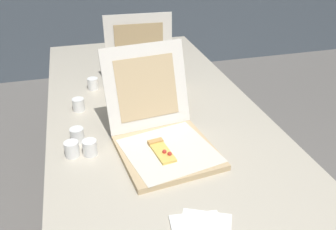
{
  "coord_description": "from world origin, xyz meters",
  "views": [
    {
      "loc": [
        -0.32,
        -0.83,
        1.55
      ],
      "look_at": [
        0.02,
        0.43,
        0.82
      ],
      "focal_mm": 38.18,
      "sensor_mm": 36.0,
      "label": 1
    }
  ],
  "objects_px": {
    "table": "(155,119)",
    "cup_white_near_center": "(77,135)",
    "cup_white_far": "(93,84)",
    "cup_white_near_left": "(72,149)",
    "cup_white_near_right": "(90,148)",
    "cup_white_mid": "(79,105)",
    "pizza_box_front": "(163,137)",
    "pizza_box_middle": "(143,84)"
  },
  "relations": [
    {
      "from": "cup_white_near_right",
      "to": "cup_white_near_center",
      "type": "relative_size",
      "value": 1.0
    },
    {
      "from": "cup_white_near_left",
      "to": "cup_white_near_center",
      "type": "bearing_deg",
      "value": 75.41
    },
    {
      "from": "cup_white_near_center",
      "to": "cup_white_near_right",
      "type": "bearing_deg",
      "value": -67.39
    },
    {
      "from": "cup_white_mid",
      "to": "cup_white_near_right",
      "type": "height_order",
      "value": "same"
    },
    {
      "from": "cup_white_near_right",
      "to": "cup_white_far",
      "type": "xyz_separation_m",
      "value": [
        0.06,
        0.58,
        0.0
      ]
    },
    {
      "from": "cup_white_mid",
      "to": "cup_white_near_right",
      "type": "distance_m",
      "value": 0.37
    },
    {
      "from": "table",
      "to": "cup_white_far",
      "type": "distance_m",
      "value": 0.41
    },
    {
      "from": "pizza_box_middle",
      "to": "cup_white_mid",
      "type": "distance_m",
      "value": 0.34
    },
    {
      "from": "pizza_box_middle",
      "to": "cup_white_near_left",
      "type": "xyz_separation_m",
      "value": [
        -0.37,
        -0.45,
        -0.02
      ]
    },
    {
      "from": "table",
      "to": "cup_white_near_center",
      "type": "bearing_deg",
      "value": -154.49
    },
    {
      "from": "cup_white_near_left",
      "to": "cup_white_far",
      "type": "height_order",
      "value": "same"
    },
    {
      "from": "cup_white_mid",
      "to": "cup_white_near_right",
      "type": "bearing_deg",
      "value": -86.36
    },
    {
      "from": "cup_white_mid",
      "to": "cup_white_far",
      "type": "relative_size",
      "value": 1.0
    },
    {
      "from": "cup_white_near_left",
      "to": "cup_white_near_right",
      "type": "bearing_deg",
      "value": -7.19
    },
    {
      "from": "cup_white_mid",
      "to": "cup_white_near_center",
      "type": "xyz_separation_m",
      "value": [
        -0.02,
        -0.26,
        0.0
      ]
    },
    {
      "from": "table",
      "to": "pizza_box_front",
      "type": "xyz_separation_m",
      "value": [
        -0.04,
        -0.3,
        0.1
      ]
    },
    {
      "from": "cup_white_near_right",
      "to": "cup_white_near_center",
      "type": "bearing_deg",
      "value": 112.61
    },
    {
      "from": "pizza_box_middle",
      "to": "cup_white_near_left",
      "type": "bearing_deg",
      "value": -126.01
    },
    {
      "from": "cup_white_near_center",
      "to": "pizza_box_front",
      "type": "bearing_deg",
      "value": -22.82
    },
    {
      "from": "pizza_box_front",
      "to": "pizza_box_middle",
      "type": "height_order",
      "value": "pizza_box_middle"
    },
    {
      "from": "table",
      "to": "cup_white_far",
      "type": "xyz_separation_m",
      "value": [
        -0.25,
        0.31,
        0.08
      ]
    },
    {
      "from": "cup_white_near_left",
      "to": "cup_white_near_center",
      "type": "distance_m",
      "value": 0.1
    },
    {
      "from": "pizza_box_front",
      "to": "cup_white_mid",
      "type": "relative_size",
      "value": 8.29
    },
    {
      "from": "pizza_box_middle",
      "to": "cup_white_near_right",
      "type": "xyz_separation_m",
      "value": [
        -0.3,
        -0.46,
        -0.02
      ]
    },
    {
      "from": "table",
      "to": "cup_white_mid",
      "type": "bearing_deg",
      "value": 164.37
    },
    {
      "from": "cup_white_far",
      "to": "table",
      "type": "bearing_deg",
      "value": -51.02
    },
    {
      "from": "table",
      "to": "pizza_box_middle",
      "type": "distance_m",
      "value": 0.22
    },
    {
      "from": "pizza_box_front",
      "to": "cup_white_near_left",
      "type": "height_order",
      "value": "pizza_box_front"
    },
    {
      "from": "cup_white_near_right",
      "to": "cup_white_far",
      "type": "height_order",
      "value": "same"
    },
    {
      "from": "pizza_box_middle",
      "to": "cup_white_near_left",
      "type": "distance_m",
      "value": 0.59
    },
    {
      "from": "pizza_box_middle",
      "to": "cup_white_far",
      "type": "height_order",
      "value": "pizza_box_middle"
    },
    {
      "from": "cup_white_mid",
      "to": "cup_white_near_left",
      "type": "xyz_separation_m",
      "value": [
        -0.04,
        -0.36,
        0.0
      ]
    },
    {
      "from": "pizza_box_middle",
      "to": "cup_white_near_center",
      "type": "height_order",
      "value": "pizza_box_middle"
    },
    {
      "from": "pizza_box_front",
      "to": "cup_white_near_left",
      "type": "distance_m",
      "value": 0.34
    },
    {
      "from": "pizza_box_front",
      "to": "cup_white_near_left",
      "type": "bearing_deg",
      "value": 166.49
    },
    {
      "from": "pizza_box_front",
      "to": "cup_white_mid",
      "type": "height_order",
      "value": "pizza_box_front"
    },
    {
      "from": "pizza_box_front",
      "to": "cup_white_near_center",
      "type": "bearing_deg",
      "value": 150.42
    },
    {
      "from": "table",
      "to": "pizza_box_front",
      "type": "distance_m",
      "value": 0.32
    },
    {
      "from": "pizza_box_middle",
      "to": "table",
      "type": "bearing_deg",
      "value": -83.66
    },
    {
      "from": "pizza_box_middle",
      "to": "pizza_box_front",
      "type": "bearing_deg",
      "value": -90.36
    },
    {
      "from": "cup_white_near_left",
      "to": "cup_white_near_right",
      "type": "xyz_separation_m",
      "value": [
        0.07,
        -0.01,
        0.0
      ]
    },
    {
      "from": "pizza_box_middle",
      "to": "cup_white_near_right",
      "type": "bearing_deg",
      "value": -120.14
    }
  ]
}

